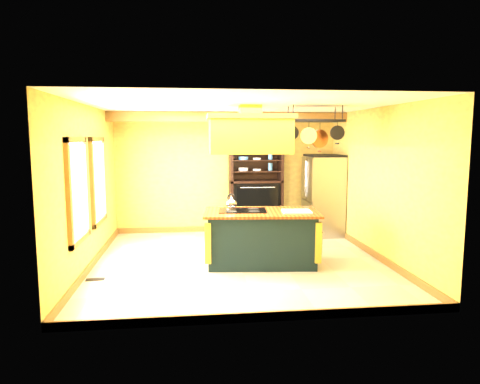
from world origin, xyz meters
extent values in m
plane|color=beige|center=(0.00, 0.00, 0.00)|extent=(5.00, 5.00, 0.00)
plane|color=white|center=(0.00, 0.00, 2.70)|extent=(5.00, 5.00, 0.00)
cube|color=#E8CB55|center=(0.00, 2.50, 1.35)|extent=(5.00, 0.02, 2.70)
cube|color=#E8CB55|center=(0.00, -2.50, 1.35)|extent=(5.00, 0.02, 2.70)
cube|color=#E8CB55|center=(-2.50, 0.00, 1.35)|extent=(0.02, 5.00, 2.70)
cube|color=#E8CB55|center=(2.50, 0.00, 1.35)|extent=(0.02, 5.00, 2.70)
cube|color=olive|center=(0.00, 1.70, 2.59)|extent=(5.00, 0.15, 0.20)
cube|color=olive|center=(-2.47, -0.80, 1.40)|extent=(0.06, 1.06, 1.56)
cube|color=white|center=(-2.44, -0.80, 1.40)|extent=(0.02, 0.85, 1.34)
cube|color=olive|center=(-2.47, 0.60, 1.40)|extent=(0.06, 1.06, 1.56)
cube|color=white|center=(-2.44, 0.60, 1.40)|extent=(0.02, 0.85, 1.34)
cube|color=black|center=(0.37, -0.16, 0.44)|extent=(1.86, 1.13, 0.88)
cube|color=brown|center=(0.37, -0.16, 0.90)|extent=(2.02, 1.25, 0.04)
cube|color=black|center=(0.06, -0.07, 0.93)|extent=(0.85, 0.63, 0.01)
ellipsoid|color=silver|center=(-0.12, 0.07, 1.03)|extent=(0.20, 0.20, 0.16)
cube|color=white|center=(0.95, -0.30, 0.93)|extent=(0.52, 0.42, 0.02)
cube|color=gold|center=(0.17, -0.16, 2.18)|extent=(1.34, 0.72, 0.57)
cube|color=olive|center=(0.17, -0.16, 2.51)|extent=(1.43, 0.81, 0.08)
cube|color=gold|center=(0.17, -0.16, 2.58)|extent=(0.35, 0.35, 0.23)
cube|color=black|center=(1.27, -0.16, 2.45)|extent=(0.92, 0.46, 0.04)
cylinder|color=black|center=(0.86, -0.34, 2.57)|extent=(0.02, 0.02, 0.25)
cylinder|color=black|center=(1.69, 0.03, 2.57)|extent=(0.02, 0.02, 0.25)
cylinder|color=black|center=(0.90, -0.07, 2.25)|extent=(0.24, 0.04, 0.24)
cylinder|color=silver|center=(1.15, -0.25, 2.20)|extent=(0.28, 0.04, 0.28)
cylinder|color=#C15E30|center=(1.39, -0.07, 2.15)|extent=(0.31, 0.04, 0.31)
cylinder|color=black|center=(1.64, -0.25, 2.25)|extent=(0.24, 0.04, 0.24)
cube|color=#979A9F|center=(2.12, 1.90, 0.88)|extent=(0.73, 0.89, 1.75)
cube|color=#979A9F|center=(1.74, 1.68, 1.26)|extent=(0.03, 0.43, 0.95)
cube|color=#979A9F|center=(1.74, 2.12, 1.26)|extent=(0.03, 0.43, 0.95)
cube|color=#979A9F|center=(1.74, 1.90, 0.40)|extent=(0.03, 0.86, 0.74)
cube|color=black|center=(2.12, 1.90, 0.03)|extent=(0.69, 0.85, 0.06)
cube|color=black|center=(0.64, 2.45, 1.05)|extent=(1.19, 0.06, 2.10)
cube|color=black|center=(0.07, 2.23, 1.05)|extent=(0.06, 0.50, 2.10)
cube|color=black|center=(1.20, 2.23, 1.05)|extent=(0.06, 0.50, 2.10)
cube|color=black|center=(0.64, 2.23, 1.19)|extent=(1.19, 0.50, 0.05)
cube|color=black|center=(0.64, 2.26, 0.62)|extent=(1.07, 0.40, 1.13)
cube|color=black|center=(0.64, 1.96, 0.87)|extent=(0.93, 0.04, 0.50)
cube|color=black|center=(0.64, 1.96, 0.37)|extent=(0.93, 0.04, 0.46)
cube|color=black|center=(0.64, 2.23, 1.42)|extent=(1.07, 0.44, 0.02)
cube|color=black|center=(0.64, 2.23, 1.66)|extent=(1.07, 0.44, 0.02)
cube|color=black|center=(0.64, 2.23, 1.90)|extent=(1.07, 0.44, 0.02)
cylinder|color=white|center=(0.34, 2.18, 1.47)|extent=(0.22, 0.22, 0.07)
cylinder|color=#4682C5|center=(0.96, 2.18, 1.76)|extent=(0.10, 0.10, 0.17)
cube|color=black|center=(-2.30, -0.71, 0.01)|extent=(0.29, 0.14, 0.01)
camera|label=1|loc=(-0.81, -7.26, 2.18)|focal=32.00mm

